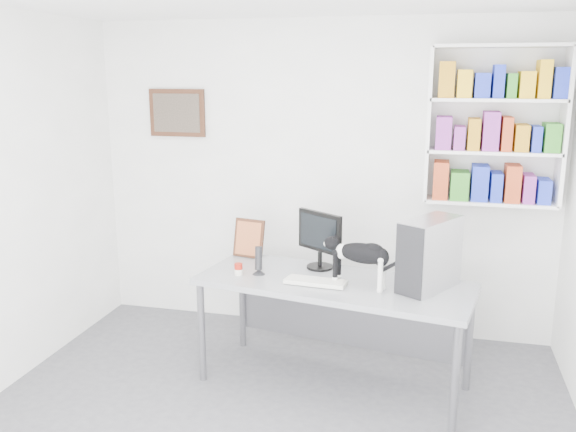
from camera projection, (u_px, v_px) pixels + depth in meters
The scene contains 11 objects.
room at pixel (253, 239), 3.41m from camera, with size 4.01×4.01×2.70m.
bookshelf at pixel (495, 126), 4.72m from camera, with size 1.03×0.28×1.24m, color white.
wall_art at pixel (177, 113), 5.44m from camera, with size 0.52×0.04×0.42m, color #4D2918.
desk at pixel (333, 333), 4.43m from camera, with size 1.94×0.75×0.81m, color gray.
monitor at pixel (320, 240), 4.56m from camera, with size 0.42×0.20×0.45m, color black.
keyboard at pixel (316, 282), 4.27m from camera, with size 0.43×0.16×0.03m, color silver.
pc_tower at pixel (430, 254), 4.13m from camera, with size 0.22×0.49×0.49m, color #A4A4A8.
speaker at pixel (259, 260), 4.45m from camera, with size 0.09×0.09×0.22m, color black.
leaning_print at pixel (249, 238), 4.86m from camera, with size 0.26×0.10×0.32m, color #4D2918.
soup_can at pixel (238, 269), 4.45m from camera, with size 0.06×0.06×0.09m, color #A2190D.
cat at pixel (361, 264), 4.17m from camera, with size 0.54×0.14×0.33m, color black, non-canonical shape.
Camera 1 is at (0.97, -3.15, 2.26)m, focal length 38.00 mm.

